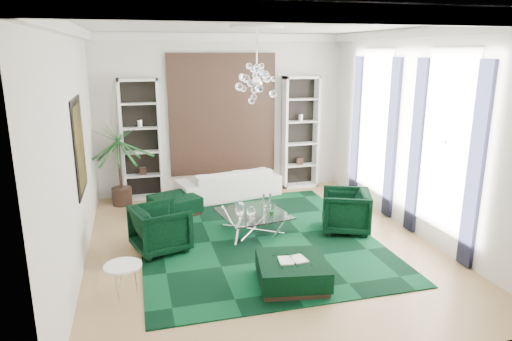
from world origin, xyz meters
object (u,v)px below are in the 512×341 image
object	(u,v)px
armchair_left	(160,229)
sofa	(229,183)
palm	(119,153)
ottoman_front	(292,273)
side_table	(124,282)
coffee_table	(253,223)
ottoman_side	(175,205)
armchair_right	(346,211)

from	to	relation	value
armchair_left	sofa	bearing A→B (deg)	-50.65
armchair_left	palm	distance (m)	2.95
ottoman_front	palm	size ratio (longest dim) A/B	0.42
sofa	side_table	bearing A→B (deg)	48.67
sofa	coffee_table	world-z (taller)	sofa
armchair_left	ottoman_side	world-z (taller)	armchair_left
armchair_left	side_table	bearing A→B (deg)	140.99
armchair_right	palm	xyz separation A→B (m)	(-4.20, 2.75, 0.79)
armchair_left	palm	world-z (taller)	palm
ottoman_side	ottoman_front	distance (m)	3.82
ottoman_side	ottoman_front	size ratio (longest dim) A/B	0.90
armchair_right	coffee_table	distance (m)	1.80
sofa	side_table	distance (m)	4.77
armchair_left	palm	xyz separation A→B (m)	(-0.70, 2.75, 0.79)
armchair_right	palm	size ratio (longest dim) A/B	0.37
ottoman_front	armchair_right	bearing A→B (deg)	45.83
sofa	coffee_table	bearing A→B (deg)	78.19
sofa	side_table	xyz separation A→B (m)	(-2.35, -4.15, -0.10)
ottoman_front	side_table	world-z (taller)	side_table
sofa	coffee_table	xyz separation A→B (m)	(0.00, -2.30, -0.14)
coffee_table	armchair_right	bearing A→B (deg)	-11.31
sofa	coffee_table	size ratio (longest dim) A/B	2.00
armchair_left	armchair_right	bearing A→B (deg)	-107.21
armchair_left	ottoman_side	size ratio (longest dim) A/B	0.99
armchair_left	ottoman_side	distance (m)	1.86
sofa	ottoman_front	distance (m)	4.40
armchair_right	coffee_table	bearing A→B (deg)	-78.94
ottoman_side	sofa	bearing A→B (deg)	32.20
coffee_table	palm	bearing A→B (deg)	135.59
ottoman_side	side_table	distance (m)	3.45
coffee_table	ottoman_side	world-z (taller)	coffee_table
coffee_table	palm	distance (m)	3.57
ottoman_front	palm	xyz separation A→B (m)	(-2.50, 4.50, 1.00)
armchair_left	side_table	size ratio (longest dim) A/B	1.72
armchair_left	ottoman_side	xyz separation A→B (m)	(0.40, 1.80, -0.21)
armchair_right	armchair_left	bearing A→B (deg)	-67.63
armchair_right	ottoman_side	distance (m)	3.59
armchair_right	side_table	world-z (taller)	armchair_right
coffee_table	armchair_left	bearing A→B (deg)	-168.69
sofa	ottoman_front	bearing A→B (deg)	78.84
ottoman_side	armchair_right	bearing A→B (deg)	-30.14
armchair_right	ottoman_side	size ratio (longest dim) A/B	0.99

